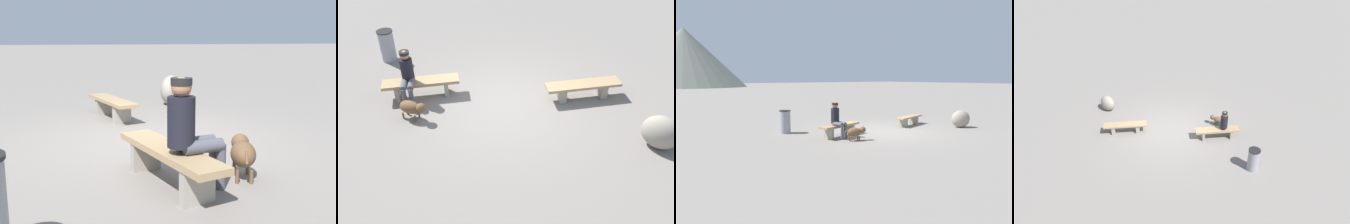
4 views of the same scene
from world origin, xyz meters
The scene contains 6 objects.
ground centered at (0.00, 0.00, -0.03)m, with size 210.00×210.00×0.06m, color gray.
bench_left centered at (-1.96, -0.37, 0.30)m, with size 1.92×0.83×0.43m.
bench_right centered at (2.05, -0.28, 0.34)m, with size 1.92×0.83×0.45m.
seated_person centered at (2.30, -0.11, 0.74)m, with size 0.38×0.67×1.29m.
dog centered at (2.04, 0.67, 0.32)m, with size 0.74×0.45×0.49m.
boulder centered at (-3.36, 1.36, 0.38)m, with size 0.80×0.54×0.76m, color gray.
Camera 1 is at (6.18, -1.48, 1.69)m, focal length 41.53 mm.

